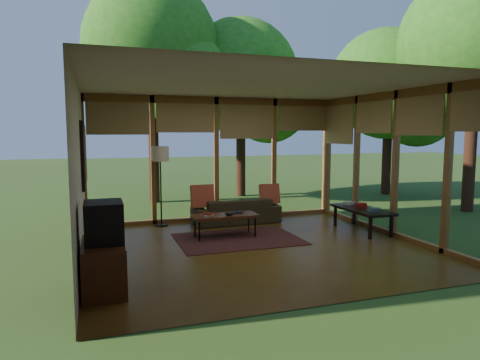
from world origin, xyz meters
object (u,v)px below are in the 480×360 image
object	(u,v)px
television	(104,222)
floor_lamp	(160,158)
side_console	(362,211)
coffee_table	(225,216)
media_cabinet	(104,266)
sofa	(236,211)

from	to	relation	value
television	floor_lamp	xyz separation A→B (m)	(1.19, 3.45, 0.56)
floor_lamp	side_console	bearing A→B (deg)	-25.63
coffee_table	floor_lamp	bearing A→B (deg)	125.52
floor_lamp	side_console	distance (m)	4.18
media_cabinet	television	bearing A→B (deg)	0.00
sofa	media_cabinet	bearing A→B (deg)	46.96
television	side_console	distance (m)	5.16
floor_lamp	television	bearing A→B (deg)	-108.96
media_cabinet	coffee_table	distance (m)	3.02
sofa	side_console	bearing A→B (deg)	142.19
television	media_cabinet	bearing A→B (deg)	180.00
television	coffee_table	distance (m)	3.04
sofa	coffee_table	world-z (taller)	sofa
television	coffee_table	world-z (taller)	television
floor_lamp	coffee_table	distance (m)	1.96
floor_lamp	coffee_table	bearing A→B (deg)	-54.48
media_cabinet	floor_lamp	bearing A→B (deg)	70.74
sofa	television	xyz separation A→B (m)	(-2.74, -3.20, 0.58)
coffee_table	television	bearing A→B (deg)	-135.97
media_cabinet	side_console	size ratio (longest dim) A/B	0.71
side_console	sofa	bearing A→B (deg)	144.46
coffee_table	sofa	bearing A→B (deg)	62.47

